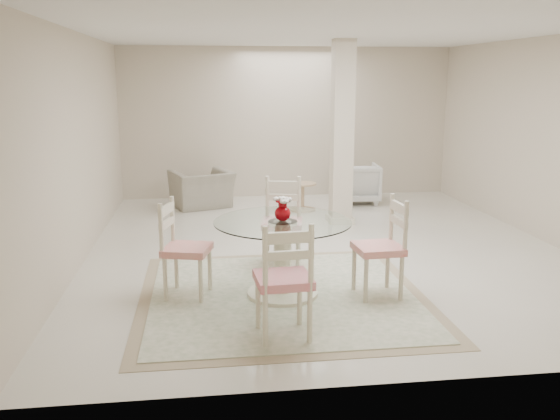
{
  "coord_description": "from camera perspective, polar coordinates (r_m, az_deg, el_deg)",
  "views": [
    {
      "loc": [
        -1.54,
        -7.27,
        2.17
      ],
      "look_at": [
        -0.78,
        -1.46,
        0.85
      ],
      "focal_mm": 38.0,
      "sensor_mm": 36.0,
      "label": 1
    }
  ],
  "objects": [
    {
      "name": "recliner_taupe",
      "position": [
        10.13,
        -7.54,
        2.01
      ],
      "size": [
        1.18,
        1.1,
        0.62
      ],
      "primitive_type": "imported",
      "rotation": [
        0.0,
        0.0,
        3.49
      ],
      "color": "#9D9482",
      "rests_on": "ground"
    },
    {
      "name": "dining_chair_north",
      "position": [
        6.86,
        0.25,
        -0.52
      ],
      "size": [
        0.53,
        0.53,
        1.14
      ],
      "rotation": [
        0.0,
        0.0,
        -0.19
      ],
      "color": "beige",
      "rests_on": "ground"
    },
    {
      "name": "armchair_white",
      "position": [
        10.5,
        7.43,
        2.58
      ],
      "size": [
        0.8,
        0.82,
        0.69
      ],
      "primitive_type": "imported",
      "rotation": [
        0.0,
        0.0,
        3.05
      ],
      "color": "silver",
      "rests_on": "ground"
    },
    {
      "name": "red_vase",
      "position": [
        5.8,
        0.26,
        0.09
      ],
      "size": [
        0.19,
        0.18,
        0.24
      ],
      "color": "#A4050D",
      "rests_on": "dining_table"
    },
    {
      "name": "column",
      "position": [
        8.85,
        5.99,
        7.32
      ],
      "size": [
        0.3,
        0.3,
        2.7
      ],
      "primitive_type": "cube",
      "color": "beige",
      "rests_on": "ground"
    },
    {
      "name": "area_rug",
      "position": [
        6.06,
        0.25,
        -8.22
      ],
      "size": [
        2.86,
        2.86,
        0.02
      ],
      "color": "tan",
      "rests_on": "ground"
    },
    {
      "name": "dining_chair_west",
      "position": [
        5.97,
        -9.6,
        -2.99
      ],
      "size": [
        0.54,
        0.54,
        1.09
      ],
      "rotation": [
        0.0,
        0.0,
        1.31
      ],
      "color": "#EEE3C4",
      "rests_on": "ground"
    },
    {
      "name": "dining_table",
      "position": [
        5.93,
        0.25,
        -4.68
      ],
      "size": [
        1.36,
        1.36,
        0.78
      ],
      "rotation": [
        0.0,
        0.0,
        -0.13
      ],
      "color": "#F1E9C6",
      "rests_on": "ground"
    },
    {
      "name": "side_table",
      "position": [
        9.77,
        2.17,
        1.16
      ],
      "size": [
        0.45,
        0.45,
        0.47
      ],
      "color": "tan",
      "rests_on": "ground"
    },
    {
      "name": "ground",
      "position": [
        7.74,
        4.36,
        -3.61
      ],
      "size": [
        7.0,
        7.0,
        0.0
      ],
      "primitive_type": "plane",
      "color": "white",
      "rests_on": "ground"
    },
    {
      "name": "room_shell",
      "position": [
        7.44,
        4.6,
        10.24
      ],
      "size": [
        6.02,
        7.02,
        2.71
      ],
      "color": "beige",
      "rests_on": "ground"
    },
    {
      "name": "dining_chair_south",
      "position": [
        4.89,
        0.48,
        -6.02
      ],
      "size": [
        0.48,
        0.48,
        1.14
      ],
      "rotation": [
        0.0,
        0.0,
        3.21
      ],
      "color": "beige",
      "rests_on": "ground"
    },
    {
      "name": "dining_chair_east",
      "position": [
        5.98,
        10.09,
        -2.84
      ],
      "size": [
        0.48,
        0.48,
        1.12
      ],
      "rotation": [
        0.0,
        0.0,
        -1.5
      ],
      "color": "beige",
      "rests_on": "ground"
    }
  ]
}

